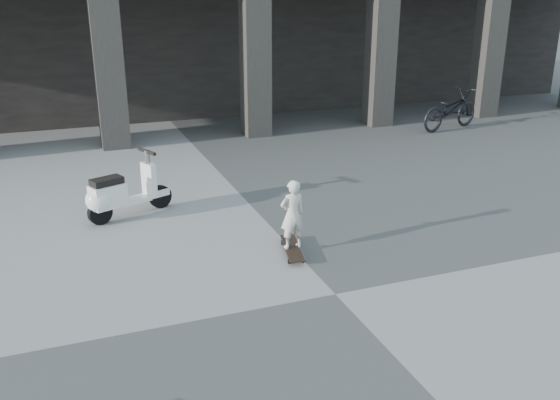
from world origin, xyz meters
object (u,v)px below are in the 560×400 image
object	(u,v)px
longboard	(292,249)
child	(292,214)
scooter	(116,195)
bicycle	(450,110)

from	to	relation	value
longboard	child	distance (m)	0.53
scooter	longboard	bearing A→B (deg)	-68.35
longboard	child	bearing A→B (deg)	102.70
child	longboard	bearing A→B (deg)	175.98
longboard	bicycle	world-z (taller)	bicycle
longboard	scooter	bearing A→B (deg)	57.27
scooter	bicycle	distance (m)	9.90
bicycle	child	bearing A→B (deg)	115.18
child	scooter	bearing A→B (deg)	-49.45
longboard	child	size ratio (longest dim) A/B	0.95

